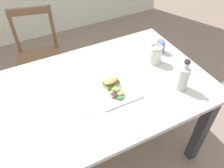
{
  "coord_description": "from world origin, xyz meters",
  "views": [
    {
      "loc": [
        -0.34,
        -0.81,
        1.71
      ],
      "look_at": [
        0.12,
        0.09,
        0.76
      ],
      "focal_mm": 36.33,
      "sensor_mm": 36.0,
      "label": 1
    }
  ],
  "objects_px": {
    "mason_jar_iced_tea": "(155,55)",
    "cup_extra_side": "(160,46)",
    "plate_lunch": "(115,90)",
    "bottle_cold_brew": "(183,79)",
    "chair_wooden_far": "(39,58)",
    "fork_on_napkin": "(78,102)",
    "dining_table": "(101,100)",
    "sandwich_half_front": "(111,82)"
  },
  "relations": [
    {
      "from": "bottle_cold_brew",
      "to": "mason_jar_iced_tea",
      "type": "bearing_deg",
      "value": 89.02
    },
    {
      "from": "plate_lunch",
      "to": "mason_jar_iced_tea",
      "type": "xyz_separation_m",
      "value": [
        0.37,
        0.12,
        0.05
      ]
    },
    {
      "from": "dining_table",
      "to": "plate_lunch",
      "type": "xyz_separation_m",
      "value": [
        0.07,
        -0.07,
        0.12
      ]
    },
    {
      "from": "bottle_cold_brew",
      "to": "cup_extra_side",
      "type": "relative_size",
      "value": 2.33
    },
    {
      "from": "fork_on_napkin",
      "to": "cup_extra_side",
      "type": "distance_m",
      "value": 0.75
    },
    {
      "from": "dining_table",
      "to": "chair_wooden_far",
      "type": "xyz_separation_m",
      "value": [
        -0.22,
        0.89,
        -0.17
      ]
    },
    {
      "from": "dining_table",
      "to": "plate_lunch",
      "type": "distance_m",
      "value": 0.16
    },
    {
      "from": "chair_wooden_far",
      "to": "sandwich_half_front",
      "type": "xyz_separation_m",
      "value": [
        0.29,
        -0.92,
        0.33
      ]
    },
    {
      "from": "fork_on_napkin",
      "to": "mason_jar_iced_tea",
      "type": "relative_size",
      "value": 1.44
    },
    {
      "from": "plate_lunch",
      "to": "fork_on_napkin",
      "type": "relative_size",
      "value": 1.37
    },
    {
      "from": "chair_wooden_far",
      "to": "cup_extra_side",
      "type": "relative_size",
      "value": 9.8
    },
    {
      "from": "fork_on_napkin",
      "to": "bottle_cold_brew",
      "type": "relative_size",
      "value": 0.9
    },
    {
      "from": "chair_wooden_far",
      "to": "sandwich_half_front",
      "type": "bearing_deg",
      "value": -72.72
    },
    {
      "from": "plate_lunch",
      "to": "sandwich_half_front",
      "type": "height_order",
      "value": "sandwich_half_front"
    },
    {
      "from": "mason_jar_iced_tea",
      "to": "fork_on_napkin",
      "type": "bearing_deg",
      "value": -169.34
    },
    {
      "from": "sandwich_half_front",
      "to": "mason_jar_iced_tea",
      "type": "height_order",
      "value": "mason_jar_iced_tea"
    },
    {
      "from": "plate_lunch",
      "to": "mason_jar_iced_tea",
      "type": "relative_size",
      "value": 1.98
    },
    {
      "from": "dining_table",
      "to": "bottle_cold_brew",
      "type": "height_order",
      "value": "bottle_cold_brew"
    },
    {
      "from": "sandwich_half_front",
      "to": "plate_lunch",
      "type": "bearing_deg",
      "value": -82.66
    },
    {
      "from": "sandwich_half_front",
      "to": "mason_jar_iced_tea",
      "type": "relative_size",
      "value": 0.84
    },
    {
      "from": "bottle_cold_brew",
      "to": "plate_lunch",
      "type": "bearing_deg",
      "value": 156.39
    },
    {
      "from": "chair_wooden_far",
      "to": "sandwich_half_front",
      "type": "distance_m",
      "value": 1.02
    },
    {
      "from": "dining_table",
      "to": "bottle_cold_brew",
      "type": "relative_size",
      "value": 6.65
    },
    {
      "from": "plate_lunch",
      "to": "mason_jar_iced_tea",
      "type": "bearing_deg",
      "value": 18.29
    },
    {
      "from": "fork_on_napkin",
      "to": "mason_jar_iced_tea",
      "type": "xyz_separation_m",
      "value": [
        0.61,
        0.11,
        0.05
      ]
    },
    {
      "from": "dining_table",
      "to": "cup_extra_side",
      "type": "bearing_deg",
      "value": 14.17
    },
    {
      "from": "mason_jar_iced_tea",
      "to": "cup_extra_side",
      "type": "bearing_deg",
      "value": 38.36
    },
    {
      "from": "bottle_cold_brew",
      "to": "chair_wooden_far",
      "type": "bearing_deg",
      "value": 120.5
    },
    {
      "from": "mason_jar_iced_tea",
      "to": "cup_extra_side",
      "type": "distance_m",
      "value": 0.14
    },
    {
      "from": "bottle_cold_brew",
      "to": "dining_table",
      "type": "bearing_deg",
      "value": 152.01
    },
    {
      "from": "mason_jar_iced_tea",
      "to": "dining_table",
      "type": "bearing_deg",
      "value": -173.18
    },
    {
      "from": "chair_wooden_far",
      "to": "plate_lunch",
      "type": "distance_m",
      "value": 1.04
    },
    {
      "from": "sandwich_half_front",
      "to": "fork_on_napkin",
      "type": "relative_size",
      "value": 0.59
    },
    {
      "from": "dining_table",
      "to": "chair_wooden_far",
      "type": "relative_size",
      "value": 1.58
    },
    {
      "from": "mason_jar_iced_tea",
      "to": "chair_wooden_far",
      "type": "bearing_deg",
      "value": 128.51
    },
    {
      "from": "bottle_cold_brew",
      "to": "mason_jar_iced_tea",
      "type": "relative_size",
      "value": 1.6
    },
    {
      "from": "plate_lunch",
      "to": "cup_extra_side",
      "type": "height_order",
      "value": "cup_extra_side"
    },
    {
      "from": "cup_extra_side",
      "to": "dining_table",
      "type": "bearing_deg",
      "value": -165.83
    },
    {
      "from": "chair_wooden_far",
      "to": "fork_on_napkin",
      "type": "height_order",
      "value": "chair_wooden_far"
    },
    {
      "from": "fork_on_napkin",
      "to": "cup_extra_side",
      "type": "bearing_deg",
      "value": 15.63
    },
    {
      "from": "chair_wooden_far",
      "to": "cup_extra_side",
      "type": "height_order",
      "value": "chair_wooden_far"
    },
    {
      "from": "plate_lunch",
      "to": "bottle_cold_brew",
      "type": "distance_m",
      "value": 0.41
    }
  ]
}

